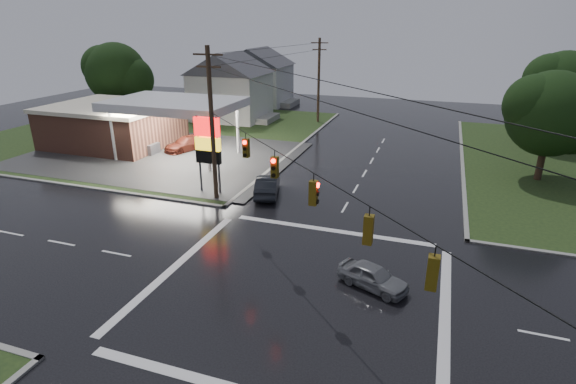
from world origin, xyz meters
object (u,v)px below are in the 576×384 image
(house_far, at_px, (258,76))
(car_pump, at_px, (187,143))
(gas_station, at_px, (122,123))
(tree_ne_near, at_px, (553,114))
(car_north, at_px, (267,185))
(tree_nw_behind, at_px, (117,73))
(utility_pole_n, at_px, (319,79))
(house_near, at_px, (231,86))
(tree_ne_far, at_px, (565,88))
(car_crossing, at_px, (373,277))
(utility_pole_nw, at_px, (212,123))
(pylon_sign, at_px, (208,142))

(house_far, bearing_deg, car_pump, -82.92)
(gas_station, bearing_deg, car_pump, 6.23)
(tree_ne_near, relative_size, car_pump, 1.78)
(gas_station, bearing_deg, house_far, 82.50)
(car_north, xyz_separation_m, car_pump, (-12.36, 8.97, -0.03))
(car_north, height_order, car_pump, car_north)
(tree_nw_behind, bearing_deg, utility_pole_n, 18.21)
(house_near, distance_m, tree_nw_behind, 14.33)
(tree_ne_far, height_order, car_pump, tree_ne_far)
(gas_station, xyz_separation_m, car_pump, (7.14, 0.78, -1.82))
(tree_ne_near, xyz_separation_m, tree_ne_far, (3.01, 12.00, 0.62))
(house_near, height_order, tree_ne_near, tree_ne_near)
(house_far, height_order, car_crossing, house_far)
(tree_ne_near, bearing_deg, utility_pole_n, 145.90)
(gas_station, xyz_separation_m, car_crossing, (29.17, -18.38, -1.93))
(utility_pole_n, distance_m, car_crossing, 39.22)
(utility_pole_nw, bearing_deg, tree_nw_behind, 139.90)
(utility_pole_nw, relative_size, car_crossing, 3.03)
(utility_pole_n, height_order, car_north, utility_pole_n)
(house_far, height_order, tree_nw_behind, tree_nw_behind)
(gas_station, distance_m, tree_nw_behind, 13.63)
(gas_station, xyz_separation_m, tree_nw_behind, (-8.17, 10.29, 3.63))
(car_crossing, bearing_deg, utility_pole_nw, 80.36)
(utility_pole_nw, bearing_deg, car_pump, 129.44)
(gas_station, height_order, pylon_sign, pylon_sign)
(pylon_sign, relative_size, tree_ne_far, 0.61)
(pylon_sign, xyz_separation_m, car_pump, (-8.03, 9.98, -3.28))
(utility_pole_n, distance_m, tree_ne_far, 26.96)
(utility_pole_nw, distance_m, tree_ne_near, 26.74)
(pylon_sign, bearing_deg, utility_pole_n, 87.92)
(tree_ne_near, distance_m, tree_ne_far, 12.39)
(house_near, relative_size, tree_ne_far, 1.13)
(gas_station, xyz_separation_m, tree_ne_near, (39.82, 2.29, 3.01))
(utility_pole_nw, distance_m, utility_pole_n, 28.50)
(utility_pole_nw, height_order, car_north, utility_pole_nw)
(pylon_sign, relative_size, house_near, 0.54)
(utility_pole_n, relative_size, house_far, 0.95)
(pylon_sign, xyz_separation_m, tree_nw_behind, (-23.34, 19.49, 2.17))
(house_far, distance_m, tree_ne_near, 44.50)
(house_near, distance_m, car_crossing, 42.60)
(gas_station, relative_size, car_pump, 5.21)
(gas_station, distance_m, car_north, 21.23)
(house_far, bearing_deg, pylon_sign, -73.02)
(house_near, distance_m, car_north, 28.84)
(gas_station, height_order, tree_ne_far, tree_ne_far)
(car_crossing, bearing_deg, house_far, 51.15)
(pylon_sign, xyz_separation_m, house_near, (-10.45, 25.50, 0.39))
(car_pump, bearing_deg, utility_pole_nw, -27.81)
(tree_nw_behind, distance_m, car_pump, 18.83)
(house_far, height_order, tree_ne_far, tree_ne_far)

